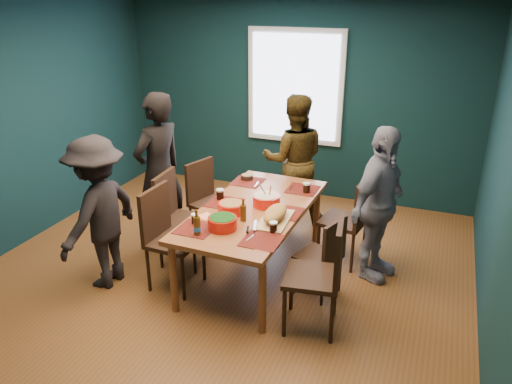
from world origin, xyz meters
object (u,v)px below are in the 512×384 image
at_px(dining_table, 254,214).
at_px(person_near_left, 99,213).
at_px(person_far_left, 159,172).
at_px(person_back, 294,160).
at_px(bowl_salad, 231,207).
at_px(bowl_herbs, 223,222).
at_px(chair_right_far, 352,215).
at_px(chair_right_near, 324,268).
at_px(chair_left_near, 166,230).
at_px(bowl_dumpling, 266,200).
at_px(chair_left_far, 207,195).
at_px(chair_right_mid, 326,252).
at_px(chair_left_mid, 175,212).
at_px(person_right, 379,205).
at_px(cutting_board, 275,215).

distance_m(dining_table, person_near_left, 1.52).
bearing_deg(person_near_left, person_far_left, 175.50).
xyz_separation_m(person_back, bowl_salad, (-0.16, -1.58, -0.01)).
xyz_separation_m(person_near_left, bowl_herbs, (1.24, 0.17, 0.04)).
height_order(chair_right_far, chair_right_near, chair_right_near).
xyz_separation_m(chair_left_near, person_near_left, (-0.61, -0.21, 0.17)).
xyz_separation_m(chair_right_near, bowl_dumpling, (-0.80, 0.75, 0.21)).
bearing_deg(person_back, bowl_salad, 64.15).
bearing_deg(chair_left_far, dining_table, -15.42).
xyz_separation_m(person_near_left, bowl_dumpling, (1.44, 0.82, 0.04)).
relative_size(chair_right_mid, person_back, 0.50).
relative_size(chair_right_near, bowl_herbs, 3.81).
xyz_separation_m(chair_left_mid, chair_right_near, (1.77, -0.57, 0.01)).
bearing_deg(chair_left_near, person_back, 71.76).
distance_m(chair_left_mid, person_back, 1.71).
bearing_deg(chair_left_far, chair_left_near, -67.44).
xyz_separation_m(dining_table, chair_right_near, (0.90, -0.65, -0.07)).
xyz_separation_m(chair_left_near, bowl_herbs, (0.63, -0.03, 0.21)).
relative_size(dining_table, chair_right_near, 1.92).
bearing_deg(chair_left_far, chair_right_far, 19.16).
height_order(person_far_left, bowl_salad, person_far_left).
relative_size(dining_table, chair_right_mid, 2.41).
xyz_separation_m(chair_left_far, chair_right_mid, (1.60, -0.70, -0.07)).
bearing_deg(chair_right_far, person_right, -22.25).
bearing_deg(person_near_left, bowl_salad, 117.17).
relative_size(chair_left_mid, person_near_left, 0.66).
height_order(bowl_dumpling, bowl_herbs, bowl_dumpling).
bearing_deg(chair_right_far, chair_left_far, -170.07).
height_order(chair_left_mid, bowl_salad, chair_left_mid).
relative_size(chair_left_far, chair_right_far, 0.96).
bearing_deg(person_right, chair_left_far, 104.94).
xyz_separation_m(person_far_left, cutting_board, (1.52, -0.42, -0.09)).
height_order(chair_left_mid, bowl_dumpling, chair_left_mid).
distance_m(bowl_herbs, cutting_board, 0.51).
xyz_separation_m(dining_table, person_near_left, (-1.34, -0.72, 0.10)).
relative_size(chair_left_far, bowl_dumpling, 3.41).
height_order(chair_right_far, chair_right_mid, chair_right_far).
relative_size(chair_right_far, person_right, 0.62).
bearing_deg(person_right, bowl_dumpling, 124.32).
bearing_deg(bowl_herbs, chair_right_far, 47.93).
relative_size(person_right, bowl_salad, 6.11).
distance_m(chair_right_near, person_right, 1.10).
height_order(chair_left_far, bowl_dumpling, bowl_dumpling).
xyz_separation_m(chair_right_near, person_right, (0.29, 1.04, 0.20)).
distance_m(person_right, cutting_board, 1.07).
relative_size(person_back, bowl_herbs, 6.03).
bearing_deg(person_right, cutting_board, 143.88).
bearing_deg(chair_left_mid, person_right, 9.66).
xyz_separation_m(chair_left_near, chair_right_near, (1.63, -0.14, 0.01)).
xyz_separation_m(chair_left_far, chair_right_near, (1.70, -1.19, 0.05)).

